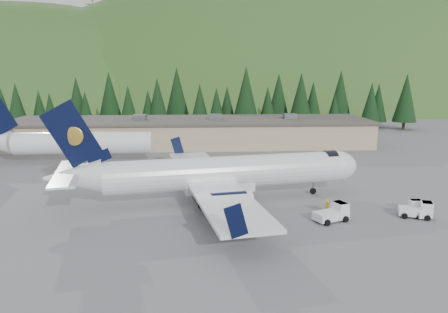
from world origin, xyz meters
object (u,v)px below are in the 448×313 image
airliner (218,174)px  baggage_tug_a (333,213)px  baggage_tug_c (419,209)px  terminal_building (191,132)px  ramp_worker (327,207)px  baggage_tug_b (418,210)px  second_airliner (65,143)px

airliner → baggage_tug_a: (11.39, -7.31, -2.39)m
baggage_tug_c → terminal_building: (-24.79, 44.34, 1.96)m
airliner → terminal_building: bearing=85.3°
terminal_building → ramp_worker: size_ratio=41.71×
baggage_tug_a → baggage_tug_b: bearing=-19.6°
airliner → baggage_tug_c: 21.86m
airliner → second_airliner: 32.60m
second_airliner → terminal_building: bearing=38.8°
airliner → second_airliner: bearing=126.5°
airliner → baggage_tug_b: bearing=-29.0°
baggage_tug_a → terminal_building: (-15.36, 45.51, 1.80)m
baggage_tug_a → baggage_tug_c: size_ratio=1.38×
baggage_tug_b → terminal_building: size_ratio=0.05×
baggage_tug_c → ramp_worker: bearing=85.8°
airliner → second_airliner: (-23.88, 22.20, 0.11)m
baggage_tug_c → airliner: bearing=73.6°
second_airliner → baggage_tug_c: second_airliner is taller
airliner → baggage_tug_c: airliner is taller
ramp_worker → baggage_tug_c: bearing=149.2°
airliner → baggage_tug_c: bearing=-27.1°
baggage_tug_a → baggage_tug_c: (9.43, 1.17, -0.16)m
baggage_tug_a → airliner: bearing=124.4°
terminal_building → baggage_tug_c: bearing=-60.8°
second_airliner → baggage_tug_c: (44.70, -28.34, -2.66)m
ramp_worker → baggage_tug_a: bearing=67.9°
second_airliner → baggage_tug_a: second_airliner is taller
second_airliner → terminal_building: size_ratio=0.39×
terminal_building → ramp_worker: terminal_building is taller
baggage_tug_a → baggage_tug_c: bearing=-15.9°
baggage_tug_b → baggage_tug_c: size_ratio=1.28×
second_airliner → terminal_building: (19.91, 16.00, -0.70)m
baggage_tug_c → baggage_tug_b: bearing=151.3°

